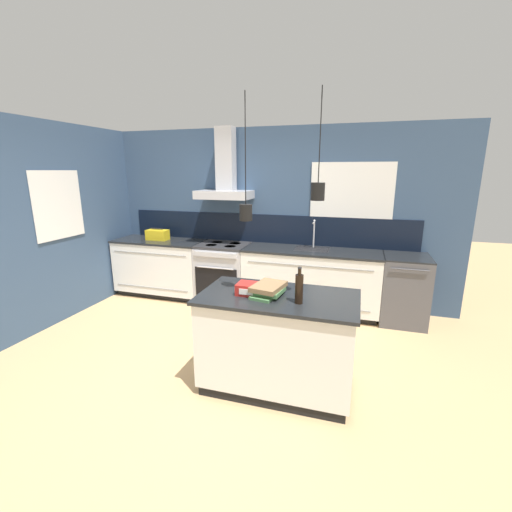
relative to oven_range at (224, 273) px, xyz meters
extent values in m
plane|color=tan|center=(0.56, -1.69, -0.46)|extent=(16.00, 16.00, 0.00)
cube|color=#354C6B|center=(0.56, 0.34, 0.84)|extent=(5.60, 0.06, 2.60)
cube|color=black|center=(0.56, 0.30, 0.67)|extent=(4.42, 0.02, 0.43)
cube|color=white|center=(1.80, 0.30, 1.16)|extent=(1.12, 0.01, 0.96)
cube|color=black|center=(1.80, 0.31, 1.16)|extent=(1.04, 0.01, 0.88)
cube|color=#B5B5BA|center=(0.00, 0.08, 1.18)|extent=(0.80, 0.46, 0.12)
cube|color=#B5B5BA|center=(0.00, 0.17, 1.69)|extent=(0.26, 0.20, 0.90)
cylinder|color=black|center=(1.00, -1.91, 1.70)|extent=(0.01, 0.01, 0.89)
cylinder|color=black|center=(1.00, -1.91, 1.19)|extent=(0.11, 0.11, 0.14)
sphere|color=#F9D18C|center=(1.00, -1.91, 1.19)|extent=(0.06, 0.06, 0.06)
cylinder|color=black|center=(1.60, -1.90, 1.79)|extent=(0.01, 0.01, 0.70)
cylinder|color=black|center=(1.60, -1.90, 1.37)|extent=(0.11, 0.11, 0.14)
sphere|color=#F9D18C|center=(1.60, -1.90, 1.37)|extent=(0.06, 0.06, 0.06)
cube|color=#354C6B|center=(-1.87, -0.99, 0.84)|extent=(0.06, 3.80, 2.60)
cube|color=white|center=(-1.83, -1.14, 1.09)|extent=(0.01, 0.76, 0.88)
cube|color=black|center=(-1.84, -1.14, 1.09)|extent=(0.01, 0.68, 0.80)
cube|color=black|center=(-1.09, 0.03, -0.41)|extent=(1.38, 0.56, 0.09)
cube|color=white|center=(-1.09, 0.00, 0.03)|extent=(1.42, 0.62, 0.79)
cube|color=gray|center=(-1.09, -0.31, 0.30)|extent=(1.25, 0.01, 0.01)
cube|color=gray|center=(-1.09, -0.31, -0.25)|extent=(1.25, 0.01, 0.01)
cube|color=black|center=(-1.09, 0.00, 0.44)|extent=(1.45, 0.64, 0.03)
cube|color=black|center=(1.33, 0.03, -0.41)|extent=(1.83, 0.56, 0.09)
cube|color=white|center=(1.33, 0.00, 0.03)|extent=(1.89, 0.62, 0.79)
cube|color=gray|center=(1.33, -0.31, 0.30)|extent=(1.66, 0.01, 0.01)
cube|color=gray|center=(1.33, -0.31, -0.25)|extent=(1.66, 0.01, 0.01)
cube|color=black|center=(1.33, 0.00, 0.44)|extent=(1.91, 0.64, 0.03)
cube|color=#262628|center=(1.33, 0.05, 0.45)|extent=(0.48, 0.34, 0.01)
cylinder|color=#B5B5BA|center=(1.33, 0.18, 0.65)|extent=(0.02, 0.02, 0.38)
sphere|color=#B5B5BA|center=(1.33, 0.18, 0.84)|extent=(0.03, 0.03, 0.03)
cylinder|color=#B5B5BA|center=(1.33, 0.12, 0.82)|extent=(0.02, 0.12, 0.02)
cube|color=#B5B5BA|center=(0.00, 0.00, -0.02)|extent=(0.75, 0.62, 0.87)
cube|color=black|center=(0.00, -0.31, -0.06)|extent=(0.65, 0.02, 0.44)
cylinder|color=#B5B5BA|center=(0.00, -0.34, 0.17)|extent=(0.56, 0.02, 0.02)
cube|color=#B5B5BA|center=(0.00, -0.32, 0.36)|extent=(0.65, 0.02, 0.07)
cube|color=#2D2D30|center=(0.00, 0.00, 0.43)|extent=(0.75, 0.60, 0.04)
cylinder|color=black|center=(-0.15, 0.11, 0.45)|extent=(0.17, 0.17, 0.00)
cylinder|color=black|center=(0.15, 0.11, 0.45)|extent=(0.17, 0.17, 0.00)
cylinder|color=black|center=(-0.15, -0.10, 0.45)|extent=(0.17, 0.17, 0.00)
cylinder|color=black|center=(0.15, -0.10, 0.45)|extent=(0.17, 0.17, 0.00)
cube|color=#4C4C51|center=(2.57, 0.00, -0.01)|extent=(0.58, 0.62, 0.89)
cube|color=black|center=(2.57, 0.00, 0.44)|extent=(0.58, 0.62, 0.02)
cylinder|color=#4C4C51|center=(2.57, -0.33, 0.36)|extent=(0.44, 0.02, 0.02)
cube|color=black|center=(1.29, -1.88, -0.41)|extent=(1.30, 0.69, 0.09)
cube|color=white|center=(1.29, -1.88, 0.03)|extent=(1.35, 0.72, 0.79)
cube|color=black|center=(1.29, -1.88, 0.44)|extent=(1.40, 0.77, 0.03)
cylinder|color=black|center=(1.49, -2.00, 0.58)|extent=(0.07, 0.07, 0.25)
cylinder|color=black|center=(1.49, -2.00, 0.73)|extent=(0.03, 0.03, 0.06)
cylinder|color=#262628|center=(1.49, -2.00, 0.76)|extent=(0.03, 0.03, 0.01)
cube|color=#4C7F4C|center=(1.20, -1.92, 0.47)|extent=(0.25, 0.36, 0.02)
cube|color=#4C7F4C|center=(1.21, -1.90, 0.50)|extent=(0.27, 0.28, 0.04)
cube|color=olive|center=(1.20, -1.89, 0.54)|extent=(0.29, 0.37, 0.04)
cube|color=red|center=(1.03, -1.92, 0.51)|extent=(0.21, 0.17, 0.10)
cube|color=white|center=(1.03, -2.01, 0.51)|extent=(0.13, 0.01, 0.05)
cube|color=gold|center=(-1.13, 0.00, 0.53)|extent=(0.34, 0.18, 0.16)
cylinder|color=black|center=(-1.13, 0.00, 0.63)|extent=(0.20, 0.02, 0.02)
camera|label=1|loc=(1.93, -4.67, 1.53)|focal=24.00mm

